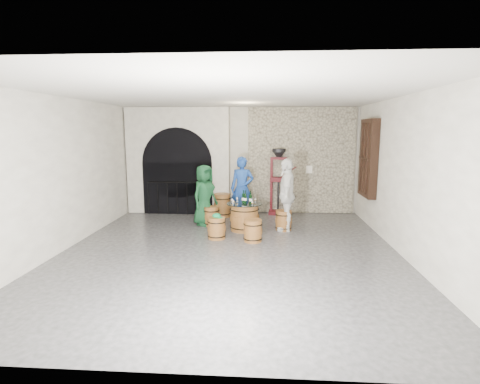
# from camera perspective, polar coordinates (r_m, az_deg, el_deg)

# --- Properties ---
(ground) EXTENTS (8.00, 8.00, 0.00)m
(ground) POSITION_cam_1_polar(r_m,az_deg,el_deg) (7.93, -1.60, -9.09)
(ground) COLOR #2A2A2C
(ground) RESTS_ON ground
(wall_back) EXTENTS (8.00, 0.00, 8.00)m
(wall_back) POSITION_cam_1_polar(r_m,az_deg,el_deg) (11.54, 0.25, 4.85)
(wall_back) COLOR beige
(wall_back) RESTS_ON ground
(wall_front) EXTENTS (8.00, 0.00, 8.00)m
(wall_front) POSITION_cam_1_polar(r_m,az_deg,el_deg) (3.67, -7.65, -5.02)
(wall_front) COLOR beige
(wall_front) RESTS_ON ground
(wall_left) EXTENTS (0.00, 8.00, 8.00)m
(wall_left) POSITION_cam_1_polar(r_m,az_deg,el_deg) (8.64, -25.45, 2.42)
(wall_left) COLOR beige
(wall_left) RESTS_ON ground
(wall_right) EXTENTS (0.00, 8.00, 8.00)m
(wall_right) POSITION_cam_1_polar(r_m,az_deg,el_deg) (8.03, 24.06, 2.06)
(wall_right) COLOR beige
(wall_right) RESTS_ON ground
(ceiling) EXTENTS (8.00, 8.00, 0.00)m
(ceiling) POSITION_cam_1_polar(r_m,az_deg,el_deg) (7.55, -1.71, 14.62)
(ceiling) COLOR beige
(ceiling) RESTS_ON wall_back
(stone_facing_panel) EXTENTS (3.20, 0.12, 3.18)m
(stone_facing_panel) POSITION_cam_1_polar(r_m,az_deg,el_deg) (11.51, 9.24, 4.71)
(stone_facing_panel) COLOR #ABA389
(stone_facing_panel) RESTS_ON ground
(arched_opening) EXTENTS (3.10, 0.60, 3.19)m
(arched_opening) POSITION_cam_1_polar(r_m,az_deg,el_deg) (11.56, -9.30, 4.64)
(arched_opening) COLOR beige
(arched_opening) RESTS_ON ground
(shuttered_window) EXTENTS (0.23, 1.10, 2.00)m
(shuttered_window) POSITION_cam_1_polar(r_m,az_deg,el_deg) (10.26, 18.92, 4.90)
(shuttered_window) COLOR black
(shuttered_window) RESTS_ON wall_right
(barrel_table) EXTENTS (0.90, 0.90, 0.70)m
(barrel_table) POSITION_cam_1_polar(r_m,az_deg,el_deg) (9.48, 0.68, -3.83)
(barrel_table) COLOR brown
(barrel_table) RESTS_ON ground
(barrel_stool_left) EXTENTS (0.44, 0.44, 0.51)m
(barrel_stool_left) POSITION_cam_1_polar(r_m,az_deg,el_deg) (10.00, -4.37, -3.70)
(barrel_stool_left) COLOR brown
(barrel_stool_left) RESTS_ON ground
(barrel_stool_far) EXTENTS (0.44, 0.44, 0.51)m
(barrel_stool_far) POSITION_cam_1_polar(r_m,az_deg,el_deg) (10.47, 0.36, -3.08)
(barrel_stool_far) COLOR brown
(barrel_stool_far) RESTS_ON ground
(barrel_stool_right) EXTENTS (0.44, 0.44, 0.51)m
(barrel_stool_right) POSITION_cam_1_polar(r_m,az_deg,el_deg) (9.58, 6.66, -4.32)
(barrel_stool_right) COLOR brown
(barrel_stool_right) RESTS_ON ground
(barrel_stool_near_right) EXTENTS (0.44, 0.44, 0.51)m
(barrel_stool_near_right) POSITION_cam_1_polar(r_m,az_deg,el_deg) (8.56, 1.98, -5.92)
(barrel_stool_near_right) COLOR brown
(barrel_stool_near_right) RESTS_ON ground
(barrel_stool_near_left) EXTENTS (0.44, 0.44, 0.51)m
(barrel_stool_near_left) POSITION_cam_1_polar(r_m,az_deg,el_deg) (8.79, -3.58, -5.51)
(barrel_stool_near_left) COLOR brown
(barrel_stool_near_left) RESTS_ON ground
(green_cap) EXTENTS (0.24, 0.19, 0.11)m
(green_cap) POSITION_cam_1_polar(r_m,az_deg,el_deg) (8.72, -3.58, -3.62)
(green_cap) COLOR #0B8145
(green_cap) RESTS_ON barrel_stool_near_left
(person_green) EXTENTS (0.87, 0.94, 1.62)m
(person_green) POSITION_cam_1_polar(r_m,az_deg,el_deg) (10.00, -5.43, -0.47)
(person_green) COLOR #113D1F
(person_green) RESTS_ON ground
(person_blue) EXTENTS (0.69, 0.49, 1.79)m
(person_blue) POSITION_cam_1_polar(r_m,az_deg,el_deg) (10.51, 0.32, 0.55)
(person_blue) COLOR navy
(person_blue) RESTS_ON ground
(person_white) EXTENTS (0.57, 1.11, 1.83)m
(person_white) POSITION_cam_1_polar(r_m,az_deg,el_deg) (9.45, 7.14, -0.43)
(person_white) COLOR white
(person_white) RESTS_ON ground
(wine_bottle_left) EXTENTS (0.08, 0.08, 0.32)m
(wine_bottle_left) POSITION_cam_1_polar(r_m,az_deg,el_deg) (9.41, 0.80, -0.92)
(wine_bottle_left) COLOR black
(wine_bottle_left) RESTS_ON barrel_table
(wine_bottle_center) EXTENTS (0.08, 0.08, 0.32)m
(wine_bottle_center) POSITION_cam_1_polar(r_m,az_deg,el_deg) (9.32, 1.62, -1.02)
(wine_bottle_center) COLOR black
(wine_bottle_center) RESTS_ON barrel_table
(wine_bottle_right) EXTENTS (0.08, 0.08, 0.32)m
(wine_bottle_right) POSITION_cam_1_polar(r_m,az_deg,el_deg) (9.44, 0.52, -0.88)
(wine_bottle_right) COLOR black
(wine_bottle_right) RESTS_ON barrel_table
(tasting_glass_a) EXTENTS (0.05, 0.05, 0.10)m
(tasting_glass_a) POSITION_cam_1_polar(r_m,az_deg,el_deg) (9.30, -1.05, -1.56)
(tasting_glass_a) COLOR #B17122
(tasting_glass_a) RESTS_ON barrel_table
(tasting_glass_b) EXTENTS (0.05, 0.05, 0.10)m
(tasting_glass_b) POSITION_cam_1_polar(r_m,az_deg,el_deg) (9.54, 2.32, -1.29)
(tasting_glass_b) COLOR #B17122
(tasting_glass_b) RESTS_ON barrel_table
(tasting_glass_c) EXTENTS (0.05, 0.05, 0.10)m
(tasting_glass_c) POSITION_cam_1_polar(r_m,az_deg,el_deg) (9.67, -0.44, -1.13)
(tasting_glass_c) COLOR #B17122
(tasting_glass_c) RESTS_ON barrel_table
(tasting_glass_d) EXTENTS (0.05, 0.05, 0.10)m
(tasting_glass_d) POSITION_cam_1_polar(r_m,az_deg,el_deg) (9.55, 1.76, -1.27)
(tasting_glass_d) COLOR #B17122
(tasting_glass_d) RESTS_ON barrel_table
(tasting_glass_e) EXTENTS (0.05, 0.05, 0.10)m
(tasting_glass_e) POSITION_cam_1_polar(r_m,az_deg,el_deg) (9.15, 1.89, -1.74)
(tasting_glass_e) COLOR #B17122
(tasting_glass_e) RESTS_ON barrel_table
(tasting_glass_f) EXTENTS (0.05, 0.05, 0.10)m
(tasting_glass_f) POSITION_cam_1_polar(r_m,az_deg,el_deg) (9.50, -1.20, -1.33)
(tasting_glass_f) COLOR #B17122
(tasting_glass_f) RESTS_ON barrel_table
(side_barrel) EXTENTS (0.51, 0.51, 0.68)m
(side_barrel) POSITION_cam_1_polar(r_m,az_deg,el_deg) (11.00, -2.71, -2.03)
(side_barrel) COLOR brown
(side_barrel) RESTS_ON ground
(corking_press) EXTENTS (0.82, 0.48, 1.97)m
(corking_press) POSITION_cam_1_polar(r_m,az_deg,el_deg) (11.25, 5.88, 2.37)
(corking_press) COLOR #4D0C13
(corking_press) RESTS_ON ground
(control_box) EXTENTS (0.18, 0.10, 0.22)m
(control_box) POSITION_cam_1_polar(r_m,az_deg,el_deg) (11.48, 10.49, 3.41)
(control_box) COLOR silver
(control_box) RESTS_ON wall_back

